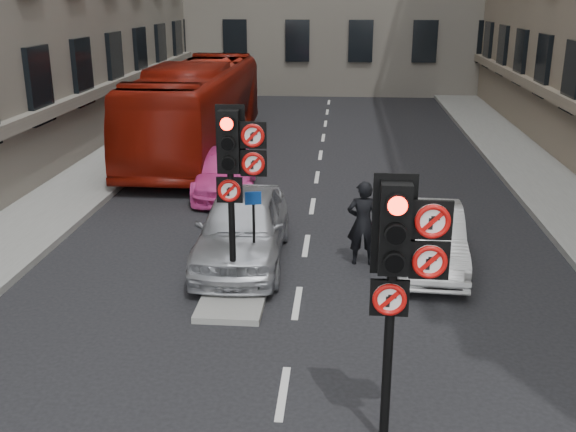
% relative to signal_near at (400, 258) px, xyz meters
% --- Properties ---
extents(pavement_left, '(3.00, 50.00, 0.16)m').
position_rel_signal_near_xyz_m(pavement_left, '(-8.69, 11.01, -2.50)').
color(pavement_left, gray).
rests_on(pavement_left, ground).
extents(pavement_right, '(3.00, 50.00, 0.16)m').
position_rel_signal_near_xyz_m(pavement_right, '(5.71, 11.01, -2.50)').
color(pavement_right, gray).
rests_on(pavement_right, ground).
extents(centre_island, '(1.20, 2.00, 0.12)m').
position_rel_signal_near_xyz_m(centre_island, '(-2.69, 4.01, -2.52)').
color(centre_island, gray).
rests_on(centre_island, ground).
extents(signal_near, '(0.91, 0.40, 3.58)m').
position_rel_signal_near_xyz_m(signal_near, '(0.00, 0.00, 0.00)').
color(signal_near, black).
rests_on(signal_near, ground).
extents(signal_far, '(0.91, 0.40, 3.58)m').
position_rel_signal_near_xyz_m(signal_far, '(-2.60, 4.00, 0.12)').
color(signal_far, black).
rests_on(signal_far, centre_island).
extents(car_silver, '(1.91, 4.57, 1.55)m').
position_rel_signal_near_xyz_m(car_silver, '(-2.80, 6.01, -1.81)').
color(car_silver, '#B5B7BD').
rests_on(car_silver, ground).
extents(car_white, '(1.52, 3.89, 1.26)m').
position_rel_signal_near_xyz_m(car_white, '(1.17, 6.09, -1.95)').
color(car_white, silver).
rests_on(car_white, ground).
extents(car_pink, '(2.05, 4.29, 1.20)m').
position_rel_signal_near_xyz_m(car_pink, '(-4.06, 11.16, -1.98)').
color(car_pink, '#EF46A7').
rests_on(car_pink, ground).
extents(bus_red, '(2.83, 11.58, 3.22)m').
position_rel_signal_near_xyz_m(bus_red, '(-5.87, 16.02, -0.97)').
color(bus_red, maroon).
rests_on(bus_red, ground).
extents(motorcycle, '(0.52, 1.50, 0.88)m').
position_rel_signal_near_xyz_m(motorcycle, '(-2.80, 5.37, -2.14)').
color(motorcycle, black).
rests_on(motorcycle, ground).
extents(motorcyclist, '(0.68, 0.45, 1.84)m').
position_rel_signal_near_xyz_m(motorcyclist, '(-0.24, 6.05, -1.66)').
color(motorcyclist, black).
rests_on(motorcyclist, ground).
extents(info_sign, '(0.31, 0.13, 1.83)m').
position_rel_signal_near_xyz_m(info_sign, '(-2.39, 4.74, -1.28)').
color(info_sign, black).
rests_on(info_sign, centre_island).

